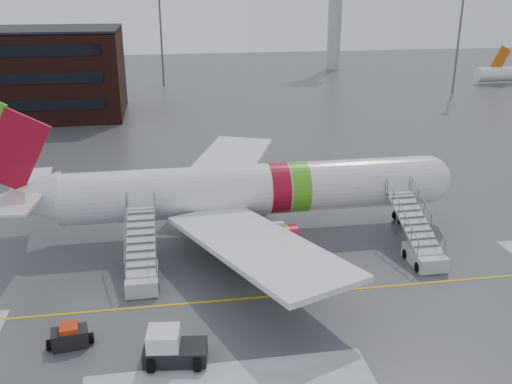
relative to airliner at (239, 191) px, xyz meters
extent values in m
plane|color=#494C4F|center=(3.11, -8.82, -3.42)|extent=(260.00, 260.00, 0.00)
cylinder|color=white|center=(0.95, 0.00, 0.08)|extent=(28.00, 3.80, 3.80)
sphere|color=white|center=(14.95, 0.00, 0.08)|extent=(3.80, 3.80, 3.80)
cube|color=black|center=(16.00, 0.00, 0.58)|extent=(1.09, 1.60, 0.97)
cone|color=white|center=(-15.45, 0.00, 0.33)|extent=(5.20, 3.72, 3.72)
cube|color=maroon|center=(-15.55, 0.00, 3.88)|extent=(5.27, 0.30, 6.09)
cube|color=white|center=(-15.25, 2.60, 0.98)|extent=(3.07, 4.85, 0.18)
cube|color=white|center=(-15.25, -2.60, 0.98)|extent=(3.07, 4.85, 0.18)
cube|color=white|center=(-0.05, 8.50, -0.52)|extent=(10.72, 15.97, 1.13)
cube|color=white|center=(-0.05, -8.50, -0.52)|extent=(10.72, 15.97, 1.13)
cylinder|color=white|center=(1.45, 5.20, -1.87)|extent=(3.40, 2.10, 2.10)
cylinder|color=white|center=(1.45, -5.20, -1.87)|extent=(3.40, 2.10, 2.10)
cylinder|color=#595B60|center=(12.95, 0.00, -2.52)|extent=(0.20, 0.20, 1.80)
cylinder|color=black|center=(12.95, 0.00, -2.97)|extent=(0.90, 0.56, 0.90)
cylinder|color=black|center=(0.45, 2.40, -2.97)|extent=(0.90, 0.56, 0.90)
cylinder|color=black|center=(0.45, -2.40, -2.97)|extent=(0.90, 0.56, 0.90)
cube|color=#BABDC1|center=(11.74, -7.30, -2.87)|extent=(2.00, 3.20, 1.00)
cube|color=#BABDC1|center=(11.74, -5.20, -1.19)|extent=(1.90, 5.87, 2.52)
cube|color=#BABDC1|center=(11.74, -1.90, -0.02)|extent=(1.90, 1.40, 0.15)
cylinder|color=#595B60|center=(11.74, -2.30, -1.72)|extent=(0.16, 0.16, 3.40)
cylinder|color=black|center=(10.84, -8.30, -3.07)|extent=(0.25, 0.70, 0.70)
cylinder|color=black|center=(12.64, -6.30, -3.07)|extent=(0.25, 0.70, 0.70)
cube|color=silver|center=(-7.22, -7.30, -2.87)|extent=(2.00, 3.20, 1.00)
cube|color=silver|center=(-7.22, -5.20, -1.19)|extent=(1.90, 5.87, 2.52)
cube|color=silver|center=(-7.22, -1.90, -0.02)|extent=(1.90, 1.40, 0.15)
cylinder|color=#595B60|center=(-7.22, -2.30, -1.72)|extent=(0.16, 0.16, 3.40)
cylinder|color=black|center=(-8.12, -8.30, -3.07)|extent=(0.25, 0.70, 0.70)
cylinder|color=black|center=(-6.32, -6.30, -3.07)|extent=(0.25, 0.70, 0.70)
cube|color=black|center=(-5.38, -15.28, -2.91)|extent=(3.36, 2.07, 0.79)
cube|color=silver|center=(-5.94, -15.21, -2.11)|extent=(1.77, 1.77, 1.02)
cube|color=black|center=(-5.94, -15.21, -1.72)|extent=(1.53, 1.63, 0.17)
cylinder|color=black|center=(-6.60, -15.93, -3.02)|extent=(0.43, 0.83, 0.79)
cylinder|color=black|center=(-4.35, -16.20, -3.02)|extent=(0.43, 0.83, 0.79)
cylinder|color=black|center=(-6.41, -14.36, -3.02)|extent=(0.43, 0.83, 0.79)
cylinder|color=black|center=(-4.16, -14.63, -3.02)|extent=(0.43, 0.83, 0.79)
cube|color=black|center=(-10.85, -13.07, -2.91)|extent=(1.99, 1.36, 0.93)
cube|color=red|center=(-10.85, -13.07, -2.35)|extent=(1.06, 1.14, 0.37)
cylinder|color=black|center=(-11.59, -13.07, -3.14)|extent=(1.00, 0.68, 0.56)
cylinder|color=black|center=(-10.11, -13.07, -3.14)|extent=(1.00, 0.68, 0.56)
cylinder|color=#B2B5BA|center=(33.11, 86.18, 10.58)|extent=(3.00, 3.00, 28.00)
cylinder|color=#595B60|center=(45.11, 53.18, 6.18)|extent=(0.36, 0.36, 19.20)
cylinder|color=#595B60|center=(-4.89, 69.18, 6.18)|extent=(0.36, 0.36, 19.20)
camera|label=1|loc=(-5.32, -39.91, 14.65)|focal=40.00mm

